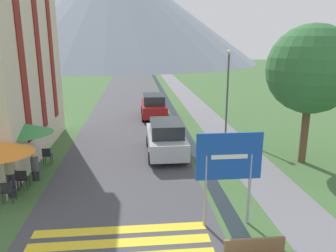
# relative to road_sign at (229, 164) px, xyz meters

# --- Properties ---
(ground_plane) EXTENTS (160.00, 160.00, 0.00)m
(ground_plane) POSITION_rel_road_sign_xyz_m (-0.93, 16.17, -2.09)
(ground_plane) COLOR #3D6033
(road) EXTENTS (6.40, 60.00, 0.01)m
(road) POSITION_rel_road_sign_xyz_m (-3.43, 26.17, -2.09)
(road) COLOR #424247
(road) RESTS_ON ground_plane
(footpath) EXTENTS (2.20, 60.00, 0.01)m
(footpath) POSITION_rel_road_sign_xyz_m (2.67, 26.17, -2.09)
(footpath) COLOR slate
(footpath) RESTS_ON ground_plane
(drainage_channel) EXTENTS (0.60, 60.00, 0.00)m
(drainage_channel) POSITION_rel_road_sign_xyz_m (0.27, 26.17, -2.09)
(drainage_channel) COLOR black
(drainage_channel) RESTS_ON ground_plane
(crosswalk_marking) EXTENTS (5.44, 1.84, 0.01)m
(crosswalk_marking) POSITION_rel_road_sign_xyz_m (-3.43, -0.72, -2.09)
(crosswalk_marking) COLOR yellow
(crosswalk_marking) RESTS_ON ground_plane
(mountain_distant) EXTENTS (78.90, 78.90, 28.40)m
(mountain_distant) POSITION_rel_road_sign_xyz_m (-8.36, 87.55, 12.11)
(mountain_distant) COLOR gray
(mountain_distant) RESTS_ON ground_plane
(road_sign) EXTENTS (2.10, 0.11, 3.12)m
(road_sign) POSITION_rel_road_sign_xyz_m (0.00, 0.00, 0.00)
(road_sign) COLOR #9E9EA3
(road_sign) RESTS_ON ground_plane
(parked_car_near) EXTENTS (1.97, 4.53, 1.82)m
(parked_car_near) POSITION_rel_road_sign_xyz_m (-1.33, 7.06, -1.18)
(parked_car_near) COLOR #B2B2B7
(parked_car_near) RESTS_ON ground_plane
(parked_car_far) EXTENTS (1.94, 4.49, 1.82)m
(parked_car_far) POSITION_rel_road_sign_xyz_m (-1.49, 15.82, -1.18)
(parked_car_far) COLOR #A31919
(parked_car_far) RESTS_ON ground_plane
(cafe_chair_near_right) EXTENTS (0.40, 0.40, 0.85)m
(cafe_chair_near_right) POSITION_rel_road_sign_xyz_m (-7.45, 3.32, -1.58)
(cafe_chair_near_right) COLOR #232328
(cafe_chair_near_right) RESTS_ON ground_plane
(cafe_chair_nearest) EXTENTS (0.40, 0.40, 0.85)m
(cafe_chair_nearest) POSITION_rel_road_sign_xyz_m (-7.63, 2.21, -1.58)
(cafe_chair_nearest) COLOR #232328
(cafe_chair_nearest) RESTS_ON ground_plane
(cafe_chair_far_right) EXTENTS (0.40, 0.40, 0.85)m
(cafe_chair_far_right) POSITION_rel_road_sign_xyz_m (-7.20, 6.11, -1.58)
(cafe_chair_far_right) COLOR #232328
(cafe_chair_far_right) RESTS_ON ground_plane
(cafe_chair_near_left) EXTENTS (0.40, 0.40, 0.85)m
(cafe_chair_near_left) POSITION_rel_road_sign_xyz_m (-7.85, 3.40, -1.58)
(cafe_chair_near_left) COLOR #232328
(cafe_chair_near_left) RESTS_ON ground_plane
(cafe_umbrella_front_orange) EXTENTS (2.34, 2.34, 2.30)m
(cafe_umbrella_front_orange) POSITION_rel_road_sign_xyz_m (-7.77, 2.42, -0.01)
(cafe_umbrella_front_orange) COLOR #B7B2A8
(cafe_umbrella_front_orange) RESTS_ON ground_plane
(cafe_umbrella_middle_green) EXTENTS (2.43, 2.43, 2.34)m
(cafe_umbrella_middle_green) POSITION_rel_road_sign_xyz_m (-7.76, 5.07, 0.02)
(cafe_umbrella_middle_green) COLOR #B7B2A8
(cafe_umbrella_middle_green) RESTS_ON ground_plane
(person_standing_terrace) EXTENTS (0.32, 0.32, 1.84)m
(person_standing_terrace) POSITION_rel_road_sign_xyz_m (-7.67, 2.70, -1.02)
(person_standing_terrace) COLOR #282833
(person_standing_terrace) RESTS_ON ground_plane
(person_seated_far) EXTENTS (0.32, 0.32, 1.26)m
(person_seated_far) POSITION_rel_road_sign_xyz_m (-7.21, 4.21, -1.40)
(person_seated_far) COLOR #282833
(person_seated_far) RESTS_ON ground_plane
(streetlamp) EXTENTS (0.28, 0.28, 5.33)m
(streetlamp) POSITION_rel_road_sign_xyz_m (2.82, 10.38, 1.06)
(streetlamp) COLOR #515156
(streetlamp) RESTS_ON ground_plane
(tree_by_path) EXTENTS (4.14, 4.14, 6.64)m
(tree_by_path) POSITION_rel_road_sign_xyz_m (5.29, 5.24, 2.46)
(tree_by_path) COLOR brown
(tree_by_path) RESTS_ON ground_plane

